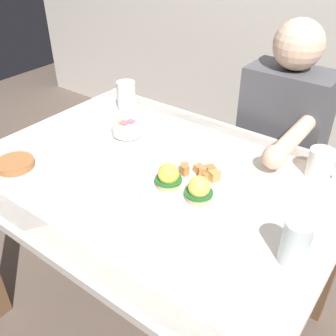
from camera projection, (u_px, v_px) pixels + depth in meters
name	position (u px, v px, depth m)	size (l,w,h in m)	color
ground_plane	(157.00, 311.00, 1.67)	(6.00, 6.00, 0.00)	brown
dining_table	(154.00, 197.00, 1.32)	(1.20, 0.90, 0.74)	silver
eggs_benedict_plate	(185.00, 186.00, 1.15)	(0.27, 0.27, 0.09)	white
fruit_bowl	(128.00, 128.00, 1.45)	(0.12, 0.12, 0.06)	white
coffee_mug	(321.00, 163.00, 1.21)	(0.11, 0.08, 0.09)	white
fork	(127.00, 160.00, 1.32)	(0.16, 0.02, 0.00)	silver
water_glass_near	(126.00, 98.00, 1.62)	(0.08, 0.08, 0.13)	silver
water_glass_far	(295.00, 244.00, 0.91)	(0.07, 0.07, 0.12)	silver
side_plate	(16.00, 167.00, 1.26)	(0.20, 0.20, 0.04)	white
diner_person	(279.00, 141.00, 1.61)	(0.34, 0.54, 1.14)	#33333D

